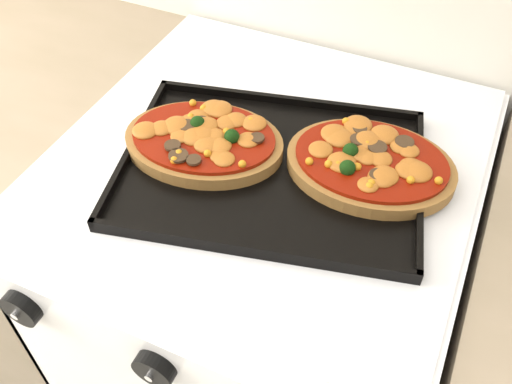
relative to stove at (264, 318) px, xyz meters
The scene contains 7 objects.
stove is the anchor object (origin of this frame).
control_panel 0.51m from the stove, 90.00° to the right, with size 0.60×0.02×0.09m, color white.
knob_left 0.55m from the stove, 119.40° to the right, with size 0.05×0.05×0.02m, color black.
knob_center 0.52m from the stove, 89.12° to the right, with size 0.05×0.05×0.02m, color black.
baking_tray 0.47m from the stove, 60.26° to the right, with size 0.41×0.30×0.02m, color black.
pizza_left 0.49m from the stove, 154.39° to the right, with size 0.23×0.16×0.03m, color olive, non-canonical shape.
pizza_right 0.50m from the stove, ahead, with size 0.23×0.17×0.03m, color olive, non-canonical shape.
Camera 1 is at (0.22, 1.14, 1.47)m, focal length 40.00 mm.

